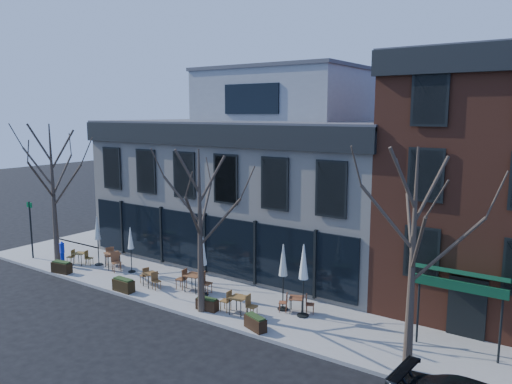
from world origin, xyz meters
The scene contains 25 objects.
ground centered at (0.00, 0.00, 0.00)m, with size 120.00×120.00×0.00m, color black.
sidewalk_front centered at (3.25, -2.15, 0.07)m, with size 33.50×4.70×0.15m, color gray.
sidewalk_side centered at (-11.25, 6.00, 0.07)m, with size 4.50×12.00×0.15m, color gray.
corner_building centered at (0.07, 5.07, 4.72)m, with size 18.39×10.39×11.10m.
red_brick_building centered at (13.00, 4.98, 5.64)m, with size 8.20×11.78×11.18m.
tree_corner centered at (-8.49, -3.20, 4.25)m, with size 3.93×3.98×7.92m.
tree_mid centered at (3.01, -3.90, 3.79)m, with size 3.50×3.55×7.04m.
tree_right centered at (12.01, -3.90, 4.02)m, with size 3.72×3.77×7.48m.
sign_pole centered at (-10.50, -3.50, 2.07)m, with size 0.50×0.10×3.40m.
call_box centered at (-7.64, -3.45, 0.91)m, with size 0.29×0.28×1.43m.
cafe_set_0 centered at (-7.09, -2.71, 0.57)m, with size 1.60×0.93×0.83m.
cafe_set_1 centered at (-5.04, -2.08, 0.69)m, with size 2.01×1.27×1.05m.
cafe_set_2 centered at (-1.14, -2.97, 0.58)m, with size 1.64×0.78×0.84m.
cafe_set_3 centered at (1.09, -2.26, 0.67)m, with size 1.97×0.88×1.02m.
cafe_set_4 centered at (4.51, -3.23, 0.63)m, with size 1.79×0.77×0.93m.
cafe_set_5 centered at (6.47, -1.68, 0.57)m, with size 1.58×1.01×0.82m.
umbrella_0 centered at (-6.14, -2.16, 2.13)m, with size 0.45×0.45×2.80m.
umbrella_1 centered at (-3.61, -1.98, 1.90)m, with size 0.40×0.40×2.48m.
umbrella_2 centered at (1.83, -2.39, 2.15)m, with size 0.45×0.45×2.83m.
umbrella_3 centered at (5.83, -1.76, 2.23)m, with size 0.47×0.47×2.95m.
umbrella_4 centered at (6.90, -1.88, 2.36)m, with size 0.50×0.50×3.13m.
planter_0 centered at (-6.63, -4.20, 0.47)m, with size 1.19×0.63×0.64m.
planter_1 centered at (-1.68, -4.20, 0.47)m, with size 1.15×0.47×0.64m.
planter_2 centered at (3.13, -3.67, 0.43)m, with size 1.02×0.48×0.56m.
planter_3 centered at (6.00, -4.11, 0.44)m, with size 1.11×0.73×0.58m.
Camera 1 is at (16.67, -19.47, 8.67)m, focal length 35.00 mm.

